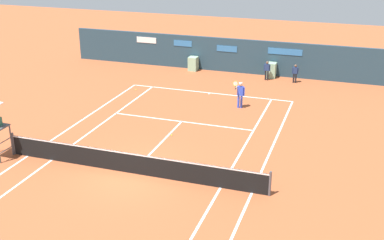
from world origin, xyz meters
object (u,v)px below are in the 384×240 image
Objects in this scene: tennis_ball_by_sideline at (172,135)px; tennis_ball_near_service_line at (136,90)px; ball_kid_centre_post at (295,72)px; ball_kid_left_post at (267,69)px; player_on_baseline at (240,93)px.

tennis_ball_by_sideline is 1.00× the size of tennis_ball_near_service_line.
ball_kid_centre_post is at bearing 67.57° from tennis_ball_by_sideline.
tennis_ball_near_service_line is (-7.67, -5.01, -0.74)m from ball_kid_left_post.
player_on_baseline reaches higher than tennis_ball_by_sideline.
ball_kid_left_post is (0.44, 6.14, -0.16)m from player_on_baseline.
player_on_baseline is at bearing 63.91° from ball_kid_centre_post.
ball_kid_left_post is at bearing 76.41° from tennis_ball_by_sideline.
player_on_baseline reaches higher than ball_kid_left_post.
ball_kid_left_post is at bearing -97.86° from player_on_baseline.
player_on_baseline is 6.59m from ball_kid_centre_post.
player_on_baseline reaches higher than tennis_ball_near_service_line.
ball_kid_left_post reaches higher than tennis_ball_by_sideline.
ball_kid_centre_post is 10.86m from tennis_ball_near_service_line.
tennis_ball_near_service_line is (-4.93, 6.32, 0.00)m from tennis_ball_by_sideline.
tennis_ball_by_sideline is at bearing 62.63° from ball_kid_centre_post.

